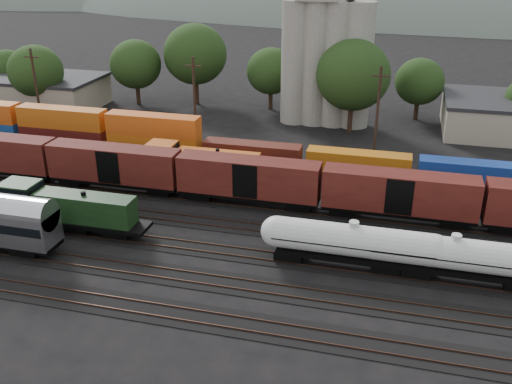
% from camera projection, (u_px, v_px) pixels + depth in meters
% --- Properties ---
extents(ground, '(600.00, 600.00, 0.00)m').
position_uv_depth(ground, '(235.00, 226.00, 56.40)').
color(ground, black).
extents(tracks, '(180.00, 33.20, 0.20)m').
position_uv_depth(tracks, '(235.00, 226.00, 56.38)').
color(tracks, black).
rests_on(tracks, ground).
extents(green_locomotive, '(16.33, 2.88, 4.32)m').
position_uv_depth(green_locomotive, '(59.00, 207.00, 54.64)').
color(green_locomotive, black).
rests_on(green_locomotive, ground).
extents(tank_car_a, '(15.99, 2.86, 4.19)m').
position_uv_depth(tank_car_a, '(353.00, 242.00, 48.25)').
color(tank_car_a, silver).
rests_on(tank_car_a, ground).
extents(tank_car_b, '(15.51, 2.78, 4.06)m').
position_uv_depth(tank_car_b, '(454.00, 255.00, 46.42)').
color(tank_car_b, silver).
rests_on(tank_car_b, ground).
extents(orange_locomotive, '(16.17, 2.70, 4.04)m').
position_uv_depth(orange_locomotive, '(195.00, 162.00, 66.04)').
color(orange_locomotive, black).
rests_on(orange_locomotive, ground).
extents(boxcar_string, '(122.80, 2.90, 4.20)m').
position_uv_depth(boxcar_string, '(179.00, 171.00, 61.29)').
color(boxcar_string, black).
rests_on(boxcar_string, ground).
extents(container_wall, '(165.01, 2.60, 5.80)m').
position_uv_depth(container_wall, '(158.00, 141.00, 71.86)').
color(container_wall, black).
rests_on(container_wall, ground).
extents(grain_silo, '(13.40, 5.00, 29.00)m').
position_uv_depth(grain_silo, '(325.00, 49.00, 82.86)').
color(grain_silo, gray).
rests_on(grain_silo, ground).
extents(industrial_sheds, '(119.38, 17.26, 5.10)m').
position_uv_depth(industrial_sheds, '(344.00, 110.00, 85.00)').
color(industrial_sheds, '#9E937F').
rests_on(industrial_sheds, ground).
extents(tree_band, '(163.82, 23.18, 14.39)m').
position_uv_depth(tree_band, '(315.00, 69.00, 86.98)').
color(tree_band, black).
rests_on(tree_band, ground).
extents(utility_poles, '(122.20, 0.36, 12.00)m').
position_uv_depth(utility_poles, '(283.00, 106.00, 73.30)').
color(utility_poles, black).
rests_on(utility_poles, ground).
extents(distant_hills, '(860.00, 286.00, 130.00)m').
position_uv_depth(distant_hills, '(425.00, 38.00, 289.11)').
color(distant_hills, '#59665B').
rests_on(distant_hills, ground).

